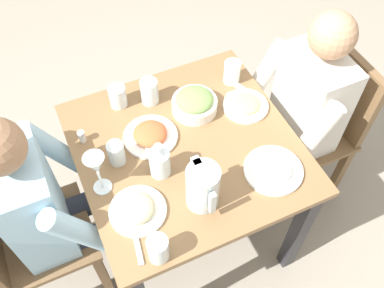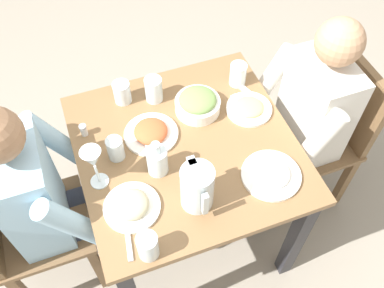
{
  "view_description": "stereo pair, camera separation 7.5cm",
  "coord_description": "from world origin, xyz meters",
  "px_view_note": "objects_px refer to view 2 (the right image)",
  "views": [
    {
      "loc": [
        0.92,
        -0.4,
        2.13
      ],
      "look_at": [
        -0.0,
        0.03,
        0.75
      ],
      "focal_mm": 39.72,
      "sensor_mm": 36.0,
      "label": 1
    },
    {
      "loc": [
        0.95,
        -0.33,
        2.13
      ],
      "look_at": [
        -0.0,
        0.03,
        0.75
      ],
      "focal_mm": 39.72,
      "sensor_mm": 36.0,
      "label": 2
    }
  ],
  "objects_px": {
    "diner_near": "(58,195)",
    "water_pitcher": "(197,187)",
    "chair_far": "(326,129)",
    "water_glass_far_right": "(115,149)",
    "water_glass_near_left": "(154,89)",
    "oil_carafe": "(157,161)",
    "salad_bowl": "(198,103)",
    "plate_fries": "(249,108)",
    "plate_beans": "(132,205)",
    "water_glass_far_left": "(122,92)",
    "diner_far": "(295,122)",
    "water_glass_center": "(238,74)",
    "dining_table": "(187,164)",
    "water_glass_by_pitcher": "(148,246)",
    "plate_rice_curry": "(151,132)",
    "wine_glass": "(93,161)",
    "salt_shaker": "(84,130)",
    "chair_near": "(18,227)",
    "plate_yoghurt": "(271,174)"
  },
  "relations": [
    {
      "from": "chair_far",
      "to": "water_glass_far_right",
      "type": "relative_size",
      "value": 8.69
    },
    {
      "from": "chair_far",
      "to": "plate_rice_curry",
      "type": "xyz_separation_m",
      "value": [
        -0.07,
        -0.86,
        0.28
      ]
    },
    {
      "from": "plate_fries",
      "to": "water_glass_center",
      "type": "relative_size",
      "value": 1.85
    },
    {
      "from": "chair_far",
      "to": "plate_beans",
      "type": "distance_m",
      "value": 1.08
    },
    {
      "from": "salt_shaker",
      "to": "water_glass_near_left",
      "type": "bearing_deg",
      "value": 105.25
    },
    {
      "from": "water_pitcher",
      "to": "water_glass_far_left",
      "type": "xyz_separation_m",
      "value": [
        -0.57,
        -0.13,
        -0.05
      ]
    },
    {
      "from": "salt_shaker",
      "to": "diner_near",
      "type": "bearing_deg",
      "value": -44.33
    },
    {
      "from": "plate_rice_curry",
      "to": "water_glass_far_right",
      "type": "height_order",
      "value": "water_glass_far_right"
    },
    {
      "from": "dining_table",
      "to": "water_glass_far_right",
      "type": "relative_size",
      "value": 8.61
    },
    {
      "from": "plate_beans",
      "to": "water_glass_far_right",
      "type": "height_order",
      "value": "water_glass_far_right"
    },
    {
      "from": "diner_near",
      "to": "oil_carafe",
      "type": "bearing_deg",
      "value": 76.34
    },
    {
      "from": "salt_shaker",
      "to": "oil_carafe",
      "type": "bearing_deg",
      "value": 40.59
    },
    {
      "from": "water_glass_far_left",
      "to": "water_glass_center",
      "type": "xyz_separation_m",
      "value": [
        0.08,
        0.51,
        0.0
      ]
    },
    {
      "from": "plate_rice_curry",
      "to": "plate_beans",
      "type": "height_order",
      "value": "plate_beans"
    },
    {
      "from": "plate_rice_curry",
      "to": "salad_bowl",
      "type": "bearing_deg",
      "value": 105.63
    },
    {
      "from": "water_pitcher",
      "to": "water_glass_far_left",
      "type": "distance_m",
      "value": 0.59
    },
    {
      "from": "water_glass_by_pitcher",
      "to": "wine_glass",
      "type": "height_order",
      "value": "wine_glass"
    },
    {
      "from": "dining_table",
      "to": "diner_far",
      "type": "bearing_deg",
      "value": 93.55
    },
    {
      "from": "water_glass_far_left",
      "to": "wine_glass",
      "type": "bearing_deg",
      "value": -27.16
    },
    {
      "from": "salad_bowl",
      "to": "plate_fries",
      "type": "height_order",
      "value": "salad_bowl"
    },
    {
      "from": "diner_far",
      "to": "salad_bowl",
      "type": "height_order",
      "value": "diner_far"
    },
    {
      "from": "plate_yoghurt",
      "to": "water_glass_by_pitcher",
      "type": "xyz_separation_m",
      "value": [
        0.13,
        -0.52,
        0.04
      ]
    },
    {
      "from": "diner_near",
      "to": "water_glass_by_pitcher",
      "type": "bearing_deg",
      "value": 33.4
    },
    {
      "from": "plate_beans",
      "to": "water_glass_far_left",
      "type": "height_order",
      "value": "water_glass_far_left"
    },
    {
      "from": "diner_near",
      "to": "water_glass_near_left",
      "type": "relative_size",
      "value": 10.17
    },
    {
      "from": "diner_far",
      "to": "plate_fries",
      "type": "distance_m",
      "value": 0.26
    },
    {
      "from": "water_glass_far_right",
      "to": "oil_carafe",
      "type": "distance_m",
      "value": 0.18
    },
    {
      "from": "dining_table",
      "to": "salt_shaker",
      "type": "bearing_deg",
      "value": -118.16
    },
    {
      "from": "chair_far",
      "to": "oil_carafe",
      "type": "bearing_deg",
      "value": -83.29
    },
    {
      "from": "dining_table",
      "to": "plate_beans",
      "type": "relative_size",
      "value": 4.16
    },
    {
      "from": "water_glass_near_left",
      "to": "oil_carafe",
      "type": "relative_size",
      "value": 0.7
    },
    {
      "from": "diner_near",
      "to": "water_glass_by_pitcher",
      "type": "height_order",
      "value": "diner_near"
    },
    {
      "from": "wine_glass",
      "to": "chair_near",
      "type": "bearing_deg",
      "value": -100.76
    },
    {
      "from": "chair_near",
      "to": "salt_shaker",
      "type": "distance_m",
      "value": 0.5
    },
    {
      "from": "water_glass_by_pitcher",
      "to": "water_glass_far_right",
      "type": "distance_m",
      "value": 0.42
    },
    {
      "from": "dining_table",
      "to": "diner_near",
      "type": "relative_size",
      "value": 0.74
    },
    {
      "from": "chair_near",
      "to": "water_glass_near_left",
      "type": "bearing_deg",
      "value": 110.47
    },
    {
      "from": "salad_bowl",
      "to": "water_glass_center",
      "type": "xyz_separation_m",
      "value": [
        -0.09,
        0.22,
        0.01
      ]
    },
    {
      "from": "dining_table",
      "to": "water_pitcher",
      "type": "bearing_deg",
      "value": -10.95
    },
    {
      "from": "chair_near",
      "to": "water_glass_near_left",
      "type": "relative_size",
      "value": 7.6
    },
    {
      "from": "chair_far",
      "to": "diner_far",
      "type": "relative_size",
      "value": 0.75
    },
    {
      "from": "diner_near",
      "to": "salad_bowl",
      "type": "height_order",
      "value": "diner_near"
    },
    {
      "from": "water_glass_far_left",
      "to": "water_glass_center",
      "type": "relative_size",
      "value": 0.93
    },
    {
      "from": "water_glass_near_left",
      "to": "water_glass_center",
      "type": "xyz_separation_m",
      "value": [
        0.04,
        0.38,
        -0.0
      ]
    },
    {
      "from": "diner_near",
      "to": "water_pitcher",
      "type": "relative_size",
      "value": 6.15
    },
    {
      "from": "dining_table",
      "to": "water_glass_by_pitcher",
      "type": "height_order",
      "value": "water_glass_by_pitcher"
    },
    {
      "from": "wine_glass",
      "to": "plate_beans",
      "type": "bearing_deg",
      "value": 29.32
    },
    {
      "from": "plate_rice_curry",
      "to": "water_glass_far_left",
      "type": "height_order",
      "value": "water_glass_far_left"
    },
    {
      "from": "water_pitcher",
      "to": "water_glass_by_pitcher",
      "type": "distance_m",
      "value": 0.26
    },
    {
      "from": "salad_bowl",
      "to": "water_glass_far_right",
      "type": "height_order",
      "value": "water_glass_far_right"
    }
  ]
}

